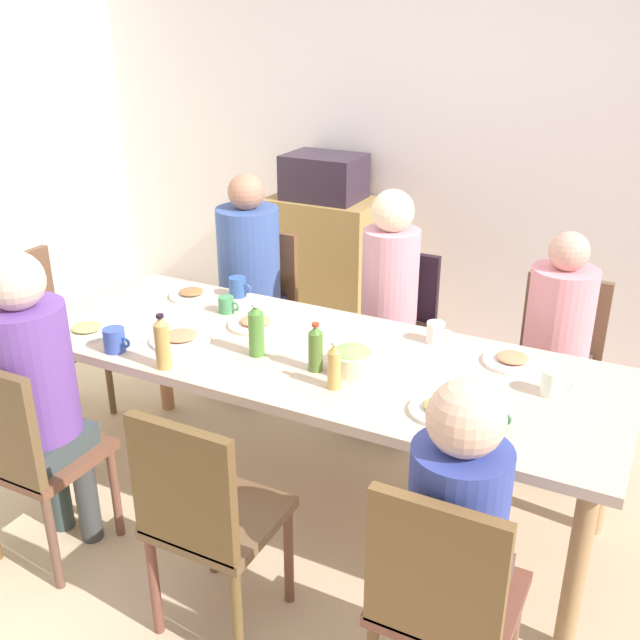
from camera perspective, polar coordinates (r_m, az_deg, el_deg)
The scene contains 34 objects.
ground_plane at distance 3.39m, azimuth -0.00°, elevation -13.84°, with size 6.49×6.49×0.00m, color #C8AF8D.
wall_back at distance 4.65m, azimuth 11.76°, elevation 13.64°, with size 5.65×0.12×2.60m, color silver.
dining_table at distance 3.04m, azimuth -0.00°, elevation -3.80°, with size 2.44×0.90×0.73m.
chair_0 at distance 4.02m, azimuth -20.76°, elevation -0.73°, with size 0.40×0.40×0.90m.
chair_1 at distance 3.61m, azimuth 17.85°, elevation -3.11°, with size 0.40×0.40×0.90m.
person_1 at distance 3.45m, azimuth 17.94°, elevation -1.03°, with size 0.30×0.30×1.16m.
chair_2 at distance 4.13m, azimuth -4.81°, elevation 1.39°, with size 0.40×0.40×0.90m.
person_2 at distance 3.97m, azimuth -5.60°, elevation 4.20°, with size 0.33×0.33×1.25m.
chair_3 at distance 2.52m, azimuth -8.93°, elevation -14.62°, with size 0.40×0.40×0.90m.
chair_4 at distance 3.79m, azimuth 5.74°, elevation -0.72°, with size 0.40×0.40×0.90m.
person_4 at distance 3.62m, azimuth 5.35°, elevation 2.11°, with size 0.30×0.30×1.26m.
chair_5 at distance 3.01m, azimuth -21.85°, elevation -9.36°, with size 0.40×0.40×0.90m.
person_5 at distance 2.93m, azimuth -21.32°, elevation -4.44°, with size 0.31×0.31×1.27m.
chair_6 at distance 2.24m, azimuth 9.48°, elevation -20.49°, with size 0.40×0.40×0.90m.
person_6 at distance 2.19m, azimuth 10.61°, elevation -15.38°, with size 0.30×0.30×1.16m.
plate_0 at distance 3.26m, azimuth -5.02°, elevation -0.25°, with size 0.24×0.24×0.04m.
plate_1 at distance 3.63m, azimuth -9.94°, elevation 2.00°, with size 0.22×0.22×0.04m.
plate_2 at distance 3.16m, azimuth -10.77°, elevation -1.39°, with size 0.26×0.26×0.04m.
plate_3 at distance 3.34m, azimuth -17.62°, elevation -0.74°, with size 0.24×0.24×0.04m.
plate_4 at distance 2.62m, azimuth 9.34°, elevation -6.84°, with size 0.22×0.22×0.04m.
plate_5 at distance 3.02m, azimuth 14.72°, elevation -3.05°, with size 0.23×0.23×0.04m.
bowl_0 at distance 2.85m, azimuth 2.53°, elevation -3.05°, with size 0.18×0.18×0.10m.
cup_0 at distance 2.56m, azimuth 13.13°, elevation -7.25°, with size 0.11×0.08×0.08m.
cup_1 at distance 3.41m, azimuth -7.26°, elevation 1.19°, with size 0.11×0.07×0.08m.
cup_2 at distance 2.81m, azimuth 17.64°, elevation -4.68°, with size 0.12×0.08×0.10m.
cup_3 at distance 3.12m, azimuth -15.65°, elevation -1.51°, with size 0.12×0.09×0.10m.
cup_4 at distance 3.12m, azimuth 8.99°, elevation -0.97°, with size 0.11×0.08×0.09m.
cup_5 at distance 3.59m, azimuth -6.39°, elevation 2.57°, with size 0.12×0.08×0.10m.
bottle_0 at distance 2.83m, azimuth -0.35°, elevation -2.21°, with size 0.06×0.06×0.20m.
bottle_1 at distance 2.91m, azimuth -12.15°, elevation -1.75°, with size 0.06×0.06×0.23m.
bottle_2 at distance 2.96m, azimuth -4.98°, elevation -0.85°, with size 0.06×0.06×0.23m.
bottle_3 at distance 2.71m, azimuth 1.11°, elevation -3.64°, with size 0.05×0.05×0.19m.
side_cabinet at distance 4.89m, azimuth 0.31°, elevation 4.29°, with size 0.70×0.44×0.90m, color #A68148.
microwave at distance 4.73m, azimuth 0.32°, elevation 11.06°, with size 0.48×0.36×0.28m, color #2E2231.
Camera 1 is at (1.23, -2.40, 2.06)m, focal length 41.21 mm.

